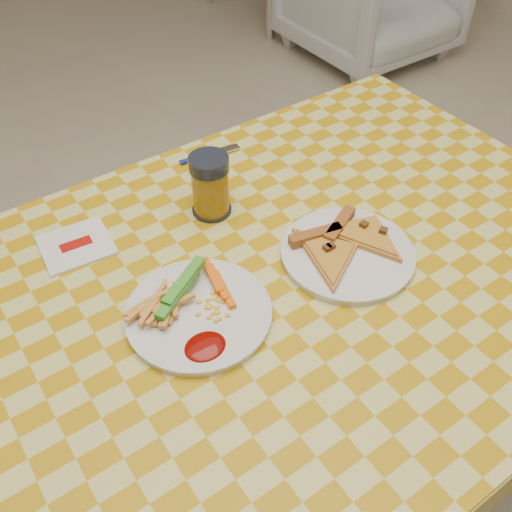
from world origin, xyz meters
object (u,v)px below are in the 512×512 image
Objects in this scene: table at (280,306)px; drink_glass at (210,186)px; plate_right at (347,254)px; plate_left at (199,314)px.

table is 0.25m from drink_glass.
plate_left is at bearing 173.38° from plate_right.
plate_right is (0.28, -0.03, 0.00)m from plate_left.
plate_right is at bearing -62.26° from drink_glass.
plate_right is (0.12, -0.03, 0.08)m from table.
table is 0.15m from plate_right.
drink_glass is (0.15, 0.21, 0.05)m from plate_left.
table is at bearing 167.87° from plate_right.
plate_right is at bearing -6.62° from plate_left.
plate_left is at bearing 177.76° from table.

